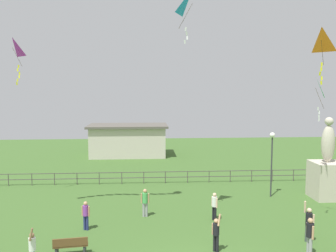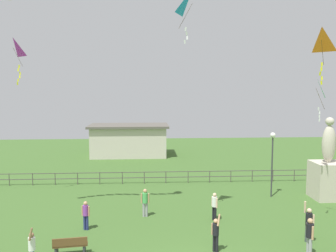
{
  "view_description": "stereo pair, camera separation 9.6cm",
  "coord_description": "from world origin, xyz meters",
  "px_view_note": "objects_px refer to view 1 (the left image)",
  "views": [
    {
      "loc": [
        -2.33,
        -12.8,
        7.27
      ],
      "look_at": [
        -1.1,
        6.18,
        5.34
      ],
      "focal_mm": 37.18,
      "sensor_mm": 36.0,
      "label": 1
    },
    {
      "loc": [
        -2.24,
        -12.81,
        7.27
      ],
      "look_at": [
        -1.1,
        6.18,
        5.34
      ],
      "focal_mm": 37.18,
      "sensor_mm": 36.0,
      "label": 2
    }
  ],
  "objects_px": {
    "person_6": "(145,201)",
    "kite_2": "(192,4)",
    "statue_monument": "(327,174)",
    "person_4": "(86,214)",
    "kite_0": "(316,89)",
    "park_bench": "(71,246)",
    "person_1": "(309,222)",
    "person_0": "(214,205)",
    "lamppost": "(272,150)",
    "person_2": "(216,232)",
    "person_5": "(310,234)",
    "kite_3": "(13,49)",
    "kite_1": "(321,42)",
    "person_3": "(32,248)"
  },
  "relations": [
    {
      "from": "lamppost",
      "to": "person_4",
      "type": "height_order",
      "value": "lamppost"
    },
    {
      "from": "kite_0",
      "to": "kite_1",
      "type": "distance_m",
      "value": 4.55
    },
    {
      "from": "statue_monument",
      "to": "person_4",
      "type": "relative_size",
      "value": 3.6
    },
    {
      "from": "statue_monument",
      "to": "lamppost",
      "type": "bearing_deg",
      "value": 170.97
    },
    {
      "from": "lamppost",
      "to": "person_1",
      "type": "xyz_separation_m",
      "value": [
        -0.78,
        -7.18,
        -2.25
      ]
    },
    {
      "from": "kite_0",
      "to": "statue_monument",
      "type": "bearing_deg",
      "value": 46.06
    },
    {
      "from": "person_0",
      "to": "lamppost",
      "type": "bearing_deg",
      "value": 40.83
    },
    {
      "from": "park_bench",
      "to": "person_2",
      "type": "distance_m",
      "value": 6.5
    },
    {
      "from": "person_4",
      "to": "person_5",
      "type": "bearing_deg",
      "value": -19.02
    },
    {
      "from": "person_2",
      "to": "person_6",
      "type": "xyz_separation_m",
      "value": [
        -3.2,
        4.63,
        0.03
      ]
    },
    {
      "from": "person_2",
      "to": "person_0",
      "type": "bearing_deg",
      "value": 79.77
    },
    {
      "from": "person_1",
      "to": "person_2",
      "type": "xyz_separation_m",
      "value": [
        -4.66,
        -0.73,
        -0.08
      ]
    },
    {
      "from": "statue_monument",
      "to": "kite_2",
      "type": "xyz_separation_m",
      "value": [
        -9.76,
        -4.04,
        9.99
      ]
    },
    {
      "from": "person_1",
      "to": "statue_monument",
      "type": "bearing_deg",
      "value": 56.4
    },
    {
      "from": "kite_1",
      "to": "kite_2",
      "type": "bearing_deg",
      "value": 163.35
    },
    {
      "from": "person_3",
      "to": "kite_3",
      "type": "xyz_separation_m",
      "value": [
        -3.76,
        9.17,
        8.99
      ]
    },
    {
      "from": "person_0",
      "to": "person_2",
      "type": "height_order",
      "value": "person_2"
    },
    {
      "from": "lamppost",
      "to": "person_6",
      "type": "distance_m",
      "value": 9.52
    },
    {
      "from": "lamppost",
      "to": "person_1",
      "type": "relative_size",
      "value": 2.26
    },
    {
      "from": "person_0",
      "to": "kite_1",
      "type": "xyz_separation_m",
      "value": [
        4.6,
        -2.3,
        8.68
      ]
    },
    {
      "from": "person_6",
      "to": "kite_1",
      "type": "distance_m",
      "value": 12.52
    },
    {
      "from": "person_3",
      "to": "kite_1",
      "type": "distance_m",
      "value": 15.9
    },
    {
      "from": "statue_monument",
      "to": "lamppost",
      "type": "height_order",
      "value": "statue_monument"
    },
    {
      "from": "person_0",
      "to": "kite_3",
      "type": "xyz_separation_m",
      "value": [
        -12.24,
        4.36,
        8.98
      ]
    },
    {
      "from": "person_1",
      "to": "kite_0",
      "type": "distance_m",
      "value": 8.06
    },
    {
      "from": "lamppost",
      "to": "person_5",
      "type": "relative_size",
      "value": 2.58
    },
    {
      "from": "person_3",
      "to": "person_6",
      "type": "distance_m",
      "value": 7.27
    },
    {
      "from": "person_5",
      "to": "person_0",
      "type": "bearing_deg",
      "value": 126.76
    },
    {
      "from": "statue_monument",
      "to": "kite_2",
      "type": "relative_size",
      "value": 2.07
    },
    {
      "from": "park_bench",
      "to": "person_6",
      "type": "bearing_deg",
      "value": 54.41
    },
    {
      "from": "person_2",
      "to": "kite_2",
      "type": "distance_m",
      "value": 11.28
    },
    {
      "from": "person_4",
      "to": "statue_monument",
      "type": "bearing_deg",
      "value": 16.17
    },
    {
      "from": "person_2",
      "to": "kite_3",
      "type": "xyz_separation_m",
      "value": [
        -11.56,
        8.17,
        8.98
      ]
    },
    {
      "from": "park_bench",
      "to": "kite_0",
      "type": "xyz_separation_m",
      "value": [
        13.4,
        5.08,
        6.9
      ]
    },
    {
      "from": "person_2",
      "to": "person_4",
      "type": "distance_m",
      "value": 6.92
    },
    {
      "from": "person_6",
      "to": "person_4",
      "type": "bearing_deg",
      "value": -150.56
    },
    {
      "from": "park_bench",
      "to": "person_1",
      "type": "xyz_separation_m",
      "value": [
        11.15,
        0.69,
        0.53
      ]
    },
    {
      "from": "person_6",
      "to": "kite_2",
      "type": "bearing_deg",
      "value": -28.12
    },
    {
      "from": "statue_monument",
      "to": "kite_2",
      "type": "height_order",
      "value": "kite_2"
    },
    {
      "from": "park_bench",
      "to": "kite_1",
      "type": "distance_m",
      "value": 14.97
    },
    {
      "from": "kite_0",
      "to": "person_4",
      "type": "bearing_deg",
      "value": -170.4
    },
    {
      "from": "lamppost",
      "to": "kite_1",
      "type": "distance_m",
      "value": 9.02
    },
    {
      "from": "person_6",
      "to": "kite_0",
      "type": "height_order",
      "value": "kite_0"
    },
    {
      "from": "person_1",
      "to": "kite_0",
      "type": "xyz_separation_m",
      "value": [
        2.25,
        4.39,
        6.37
      ]
    },
    {
      "from": "person_6",
      "to": "person_1",
      "type": "bearing_deg",
      "value": -26.39
    },
    {
      "from": "person_2",
      "to": "person_6",
      "type": "relative_size",
      "value": 1.11
    },
    {
      "from": "lamppost",
      "to": "kite_0",
      "type": "height_order",
      "value": "kite_0"
    },
    {
      "from": "person_1",
      "to": "person_0",
      "type": "bearing_deg",
      "value": 142.28
    },
    {
      "from": "park_bench",
      "to": "person_5",
      "type": "distance_m",
      "value": 10.56
    },
    {
      "from": "kite_1",
      "to": "person_0",
      "type": "bearing_deg",
      "value": 153.44
    }
  ]
}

